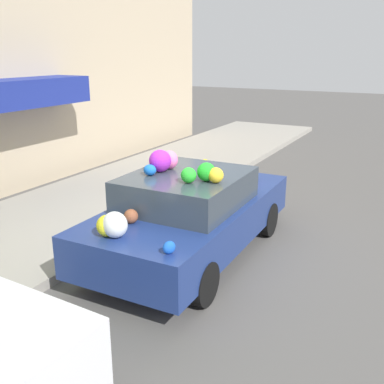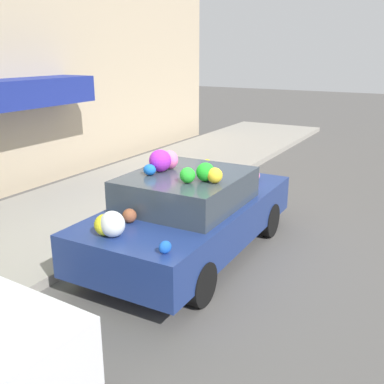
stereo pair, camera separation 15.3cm
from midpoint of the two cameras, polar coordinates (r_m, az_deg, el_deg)
The scene contains 4 objects.
ground_plane at distance 7.01m, azimuth 0.36°, elevation -7.70°, with size 60.00×60.00×0.00m, color #565451.
sidewalk_curb at distance 8.54m, azimuth -15.67°, elevation -3.16°, with size 24.00×3.20×0.14m.
fire_hydrant at distance 8.52m, azimuth -4.29°, elevation 0.39°, with size 0.20×0.20×0.70m.
art_car at distance 6.69m, azimuth 0.45°, elevation -2.55°, with size 3.98×1.82×1.63m.
Camera 2 is at (-5.50, -3.17, 2.99)m, focal length 42.00 mm.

